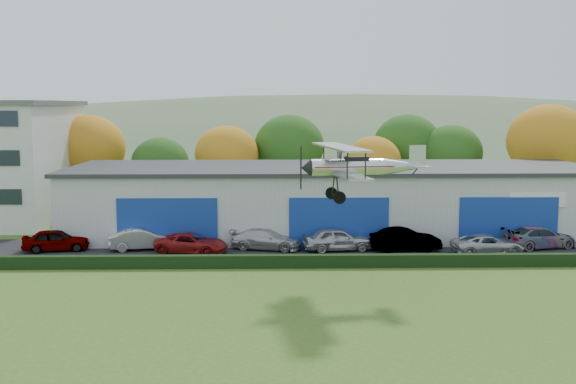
{
  "coord_description": "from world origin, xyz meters",
  "views": [
    {
      "loc": [
        0.37,
        -25.94,
        10.04
      ],
      "look_at": [
        1.22,
        12.68,
        5.18
      ],
      "focal_mm": 43.29,
      "sensor_mm": 36.0,
      "label": 1
    }
  ],
  "objects_px": {
    "car_7": "(540,237)",
    "biplane": "(358,165)",
    "car_0": "(56,240)",
    "car_3": "(266,239)",
    "car_5": "(406,239)",
    "car_6": "(488,245)",
    "car_2": "(192,243)",
    "car_1": "(142,239)",
    "hangar": "(332,199)",
    "car_4": "(337,239)"
  },
  "relations": [
    {
      "from": "hangar",
      "to": "car_1",
      "type": "height_order",
      "value": "hangar"
    },
    {
      "from": "car_2",
      "to": "hangar",
      "type": "bearing_deg",
      "value": -39.87
    },
    {
      "from": "car_2",
      "to": "car_6",
      "type": "height_order",
      "value": "car_2"
    },
    {
      "from": "car_3",
      "to": "car_0",
      "type": "bearing_deg",
      "value": 104.0
    },
    {
      "from": "car_0",
      "to": "car_5",
      "type": "bearing_deg",
      "value": -102.51
    },
    {
      "from": "car_5",
      "to": "car_4",
      "type": "bearing_deg",
      "value": 82.23
    },
    {
      "from": "hangar",
      "to": "car_5",
      "type": "distance_m",
      "value": 8.68
    },
    {
      "from": "car_2",
      "to": "car_6",
      "type": "distance_m",
      "value": 19.95
    },
    {
      "from": "car_1",
      "to": "car_7",
      "type": "distance_m",
      "value": 27.82
    },
    {
      "from": "biplane",
      "to": "car_3",
      "type": "bearing_deg",
      "value": 108.91
    },
    {
      "from": "car_5",
      "to": "car_6",
      "type": "xyz_separation_m",
      "value": [
        5.31,
        -1.31,
        -0.11
      ]
    },
    {
      "from": "car_6",
      "to": "car_5",
      "type": "bearing_deg",
      "value": 69.93
    },
    {
      "from": "hangar",
      "to": "car_3",
      "type": "bearing_deg",
      "value": -128.16
    },
    {
      "from": "car_2",
      "to": "car_7",
      "type": "relative_size",
      "value": 0.95
    },
    {
      "from": "car_1",
      "to": "car_5",
      "type": "relative_size",
      "value": 0.95
    },
    {
      "from": "car_2",
      "to": "car_3",
      "type": "bearing_deg",
      "value": -63.51
    },
    {
      "from": "car_2",
      "to": "car_4",
      "type": "height_order",
      "value": "car_4"
    },
    {
      "from": "car_0",
      "to": "car_3",
      "type": "distance_m",
      "value": 14.46
    },
    {
      "from": "car_2",
      "to": "biplane",
      "type": "distance_m",
      "value": 14.69
    },
    {
      "from": "car_4",
      "to": "car_7",
      "type": "xyz_separation_m",
      "value": [
        14.32,
        0.56,
        -0.05
      ]
    },
    {
      "from": "car_3",
      "to": "car_4",
      "type": "relative_size",
      "value": 1.03
    },
    {
      "from": "hangar",
      "to": "car_3",
      "type": "relative_size",
      "value": 8.33
    },
    {
      "from": "hangar",
      "to": "car_7",
      "type": "height_order",
      "value": "hangar"
    },
    {
      "from": "hangar",
      "to": "car_0",
      "type": "distance_m",
      "value": 20.76
    },
    {
      "from": "biplane",
      "to": "car_1",
      "type": "bearing_deg",
      "value": 135.36
    },
    {
      "from": "car_7",
      "to": "biplane",
      "type": "relative_size",
      "value": 0.64
    },
    {
      "from": "car_7",
      "to": "car_6",
      "type": "bearing_deg",
      "value": 101.66
    },
    {
      "from": "car_2",
      "to": "biplane",
      "type": "bearing_deg",
      "value": -118.12
    },
    {
      "from": "car_3",
      "to": "car_2",
      "type": "bearing_deg",
      "value": 117.1
    },
    {
      "from": "car_2",
      "to": "car_6",
      "type": "bearing_deg",
      "value": -79.46
    },
    {
      "from": "car_0",
      "to": "car_3",
      "type": "relative_size",
      "value": 0.91
    },
    {
      "from": "car_4",
      "to": "car_7",
      "type": "distance_m",
      "value": 14.33
    },
    {
      "from": "car_1",
      "to": "biplane",
      "type": "height_order",
      "value": "biplane"
    },
    {
      "from": "car_3",
      "to": "car_5",
      "type": "bearing_deg",
      "value": -80.68
    },
    {
      "from": "car_0",
      "to": "car_4",
      "type": "distance_m",
      "value": 19.38
    },
    {
      "from": "hangar",
      "to": "car_7",
      "type": "bearing_deg",
      "value": -24.53
    },
    {
      "from": "car_0",
      "to": "car_7",
      "type": "distance_m",
      "value": 33.7
    },
    {
      "from": "hangar",
      "to": "car_6",
      "type": "bearing_deg",
      "value": -40.91
    },
    {
      "from": "car_2",
      "to": "car_4",
      "type": "relative_size",
      "value": 1.04
    },
    {
      "from": "car_4",
      "to": "car_5",
      "type": "xyz_separation_m",
      "value": [
        4.7,
        -0.18,
        -0.02
      ]
    },
    {
      "from": "car_2",
      "to": "car_7",
      "type": "bearing_deg",
      "value": -74.21
    },
    {
      "from": "car_0",
      "to": "car_6",
      "type": "relative_size",
      "value": 0.91
    },
    {
      "from": "car_0",
      "to": "hangar",
      "type": "bearing_deg",
      "value": -82.46
    },
    {
      "from": "hangar",
      "to": "car_3",
      "type": "distance_m",
      "value": 8.5
    },
    {
      "from": "car_0",
      "to": "car_2",
      "type": "height_order",
      "value": "car_0"
    },
    {
      "from": "car_0",
      "to": "car_5",
      "type": "relative_size",
      "value": 0.93
    },
    {
      "from": "hangar",
      "to": "car_1",
      "type": "relative_size",
      "value": 8.91
    },
    {
      "from": "car_0",
      "to": "car_3",
      "type": "xyz_separation_m",
      "value": [
        14.46,
        0.16,
        -0.05
      ]
    },
    {
      "from": "car_0",
      "to": "car_1",
      "type": "height_order",
      "value": "car_0"
    },
    {
      "from": "car_3",
      "to": "biplane",
      "type": "height_order",
      "value": "biplane"
    }
  ]
}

